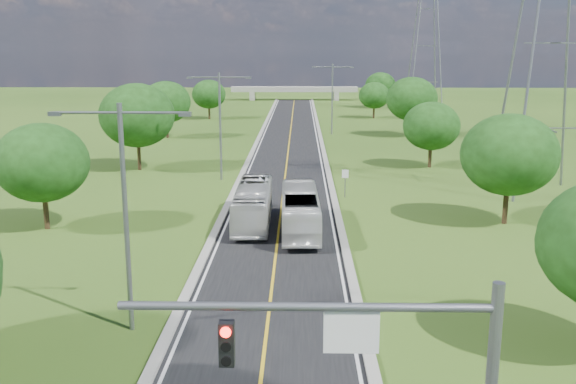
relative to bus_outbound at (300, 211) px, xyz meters
name	(u,v)px	position (x,y,z in m)	size (l,w,h in m)	color
ground	(288,154)	(-1.45, 32.45, -1.49)	(260.00, 260.00, 0.00)	#294914
road	(289,147)	(-1.45, 38.45, -1.46)	(8.00, 150.00, 0.06)	black
curb_left	(255,146)	(-5.70, 38.45, -1.38)	(0.50, 150.00, 0.22)	gray
curb_right	(322,146)	(2.80, 38.45, -1.38)	(0.50, 150.00, 0.22)	gray
signal_mast	(398,377)	(2.23, -28.55, 3.41)	(8.54, 0.33, 7.20)	slate
speed_limit_sign	(345,179)	(3.75, 10.43, 0.11)	(0.55, 0.09, 2.40)	slate
overpass	(294,90)	(-1.45, 112.45, 0.92)	(30.00, 3.00, 3.20)	gray
streetlight_near_left	(125,199)	(-7.45, -15.55, 4.45)	(5.90, 0.25, 10.00)	slate
streetlight_mid_left	(220,117)	(-7.45, 17.45, 4.45)	(5.90, 0.25, 10.00)	slate
streetlight_far_right	(332,93)	(4.55, 50.45, 4.45)	(5.90, 0.25, 10.00)	slate
power_tower_near	(553,25)	(20.55, 12.45, 12.52)	(9.00, 6.40, 28.00)	slate
power_tower_far	(426,38)	(24.55, 87.45, 12.52)	(9.00, 6.40, 28.00)	slate
tree_lb	(42,163)	(-17.45, 0.45, 3.15)	(6.30, 6.30, 7.33)	black
tree_lc	(137,115)	(-16.45, 22.45, 4.08)	(7.56, 7.56, 8.79)	black
tree_ld	(166,102)	(-18.45, 46.45, 3.46)	(6.72, 6.72, 7.82)	black
tree_le	(209,94)	(-15.95, 70.45, 2.84)	(5.88, 5.88, 6.84)	black
tree_rb	(509,155)	(14.55, 2.45, 3.46)	(6.72, 6.72, 7.82)	black
tree_rc	(431,126)	(13.55, 24.45, 2.84)	(5.88, 5.88, 6.84)	black
tree_rd	(412,99)	(15.55, 48.45, 3.77)	(7.14, 7.14, 8.30)	black
tree_re	(374,95)	(13.05, 72.45, 2.53)	(5.46, 5.46, 6.35)	black
tree_rf	(380,85)	(16.55, 92.45, 3.15)	(6.30, 6.30, 7.33)	black
bus_outbound	(300,211)	(0.00, 0.00, 0.00)	(2.41, 10.29, 2.87)	silver
bus_inbound	(253,204)	(-3.31, 1.87, -0.02)	(2.37, 10.12, 2.82)	beige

